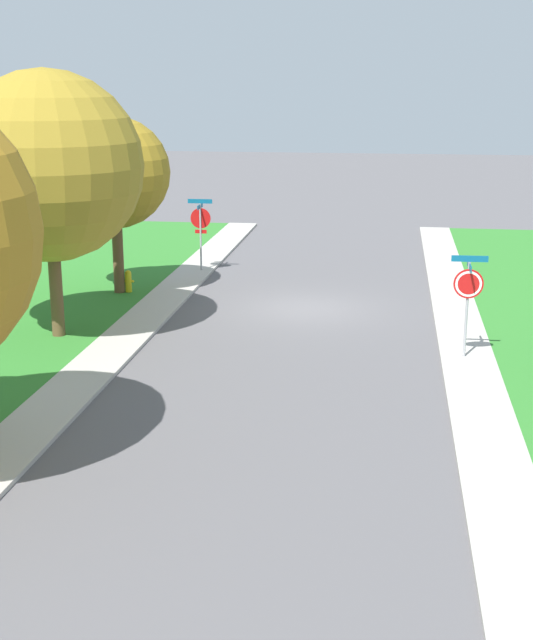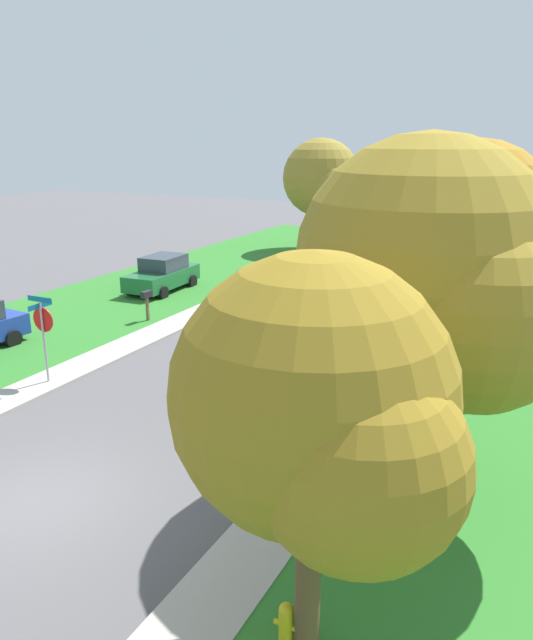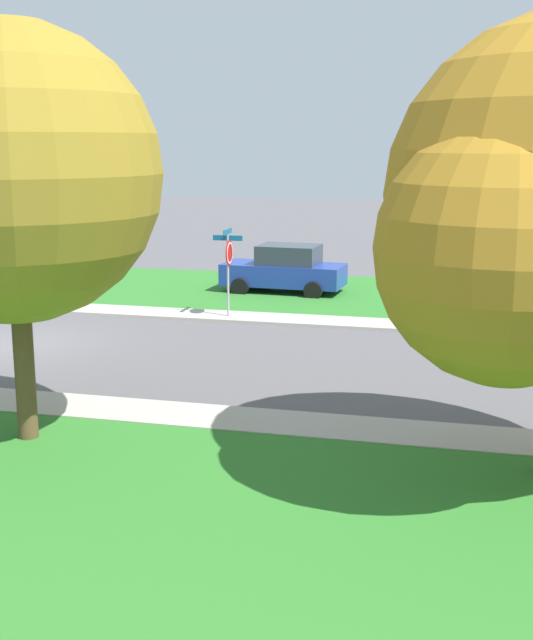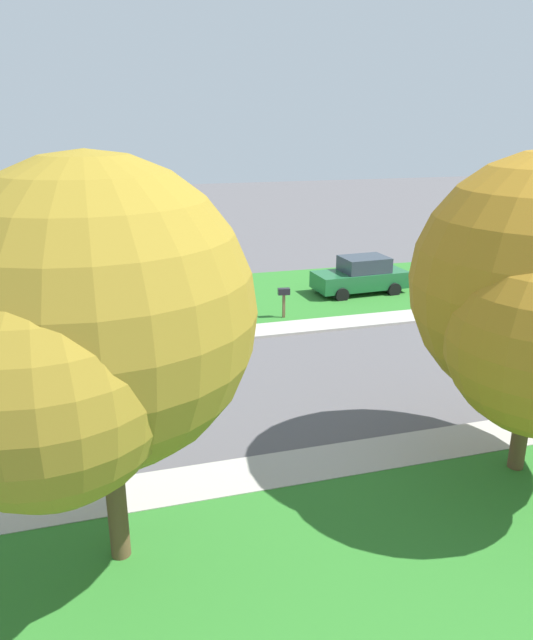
{
  "view_description": "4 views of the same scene",
  "coord_description": "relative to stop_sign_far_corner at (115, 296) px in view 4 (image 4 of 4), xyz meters",
  "views": [
    {
      "loc": [
        -2.57,
        27.17,
        7.12
      ],
      "look_at": [
        0.33,
        6.57,
        1.4
      ],
      "focal_mm": 49.67,
      "sensor_mm": 36.0,
      "label": 1
    },
    {
      "loc": [
        9.07,
        -7.51,
        7.19
      ],
      "look_at": [
        0.38,
        9.67,
        1.4
      ],
      "focal_mm": 33.73,
      "sensor_mm": 36.0,
      "label": 2
    },
    {
      "loc": [
        19.56,
        11.91,
        5.33
      ],
      "look_at": [
        1.65,
        7.47,
        1.4
      ],
      "focal_mm": 46.95,
      "sensor_mm": 36.0,
      "label": 3
    },
    {
      "loc": [
        16.12,
        4.33,
        7.79
      ],
      "look_at": [
        -2.04,
        9.52,
        1.4
      ],
      "focal_mm": 33.44,
      "sensor_mm": 36.0,
      "label": 4
    }
  ],
  "objects": [
    {
      "name": "sidewalk_east",
      "position": [
        9.3,
        7.26,
        -1.84
      ],
      "size": [
        1.4,
        56.0,
        0.1
      ],
      "primitive_type": "cube",
      "color": "#ADA89E",
      "rests_on": "ground"
    },
    {
      "name": "car_blue_driveway_right",
      "position": [
        -4.71,
        0.69,
        -1.01
      ],
      "size": [
        2.24,
        4.4,
        1.76
      ],
      "color": "#1E389E",
      "rests_on": "ground"
    },
    {
      "name": "stop_sign_far_corner",
      "position": [
        0.0,
        0.0,
        0.0
      ],
      "size": [
        0.92,
        0.92,
        2.77
      ],
      "color": "#9E9EA3",
      "rests_on": "ground"
    },
    {
      "name": "sidewalk_west",
      "position": [
        -0.1,
        7.26,
        -1.84
      ],
      "size": [
        1.4,
        56.0,
        0.1
      ],
      "primitive_type": "cube",
      "color": "#ADA89E",
      "rests_on": "ground"
    },
    {
      "name": "tree_across_right",
      "position": [
        11.49,
        -0.7,
        2.75
      ],
      "size": [
        5.53,
        5.14,
        7.38
      ],
      "color": "brown",
      "rests_on": "ground"
    },
    {
      "name": "lawn_west",
      "position": [
        -4.8,
        7.26,
        -1.85
      ],
      "size": [
        8.0,
        56.0,
        0.08
      ],
      "primitive_type": "cube",
      "color": "#2D7528",
      "rests_on": "ground"
    },
    {
      "name": "mailbox",
      "position": [
        -1.33,
        6.63,
        -0.88
      ],
      "size": [
        0.3,
        0.51,
        1.31
      ],
      "color": "brown",
      "rests_on": "ground"
    },
    {
      "name": "car_green_across_road",
      "position": [
        -3.91,
        11.2,
        -1.01
      ],
      "size": [
        2.22,
        4.39,
        1.76
      ],
      "color": "#1E6033",
      "rests_on": "ground"
    }
  ]
}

